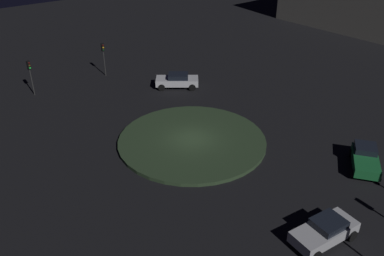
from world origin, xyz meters
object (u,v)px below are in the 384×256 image
Objects in this scene: car_silver at (325,231)px; traffic_light_north at (30,71)px; car_green at (365,159)px; car_white at (177,80)px; traffic_light_north_near at (103,53)px.

traffic_light_north is at bearing -72.26° from car_silver.
car_green is 20.92m from car_white.
traffic_light_north_near is at bearing 157.98° from car_white.
car_green is at bearing 5.91° from traffic_light_north.
car_silver is at bearing -18.68° from car_green.
car_white is 1.28× the size of traffic_light_north.
car_white reaches higher than car_silver.
traffic_light_north is 0.97× the size of traffic_light_north_near.
car_green is 9.23m from car_silver.
traffic_light_north is (-15.27, 28.23, 1.92)m from car_green.
car_silver reaches higher than car_green.
car_white is (6.46, 23.60, 0.04)m from car_silver.
traffic_light_north_near is at bearing 70.05° from traffic_light_north.
traffic_light_north_near is (-4.59, 7.81, 1.91)m from car_white.
car_white is at bearing 37.60° from traffic_light_north.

